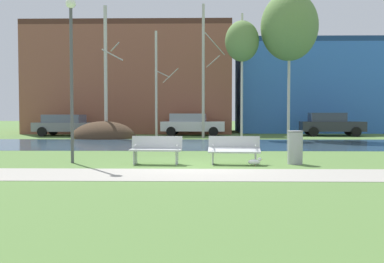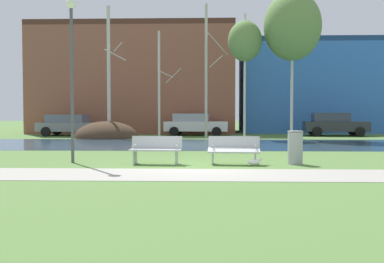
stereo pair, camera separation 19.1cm
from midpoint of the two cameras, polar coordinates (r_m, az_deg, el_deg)
ground_plane at (r=23.30m, az=1.21°, el=-1.52°), size 120.00×120.00×0.00m
paved_path_strip at (r=11.61m, az=0.48°, el=-5.52°), size 60.00×2.30×0.01m
river_band at (r=22.65m, az=1.19°, el=-1.62°), size 80.00×8.00×0.01m
soil_mound at (r=28.59m, az=-10.64°, el=-0.82°), size 4.07×3.35×2.12m
bench_left at (r=13.97m, az=-4.23°, el=-2.24°), size 1.63×0.67×0.87m
bench_right at (r=13.92m, az=5.75°, el=-2.27°), size 1.63×0.66×0.87m
trash_bin at (r=14.28m, az=13.39°, el=-1.93°), size 0.49×0.49×1.04m
seagull at (r=13.57m, az=8.37°, el=-3.84°), size 0.45×0.17×0.26m
streetlamp at (r=14.88m, az=-14.74°, el=9.62°), size 0.32×0.32×5.21m
birch_far_left at (r=28.64m, az=-10.34°, el=7.53°), size 1.23×2.01×8.23m
birch_left at (r=28.23m, az=-3.94°, el=6.04°), size 1.49×2.26×6.69m
birch_center_left at (r=28.51m, az=2.08°, el=7.81°), size 1.46×2.42×8.43m
birch_center at (r=28.12m, az=6.96°, el=11.32°), size 2.08×2.08×7.67m
birch_center_right at (r=28.59m, az=12.87°, el=12.93°), size 3.48×3.48×8.94m
parked_van_nearest_grey at (r=31.79m, az=-14.94°, el=0.86°), size 4.77×2.33×1.46m
parked_sedan_second_white at (r=31.13m, az=0.57°, el=0.96°), size 4.48×2.33×1.53m
parked_hatch_third_dark at (r=32.12m, az=17.82°, el=0.93°), size 4.32×2.31×1.59m
building_brick_low at (r=37.39m, az=-6.82°, el=6.43°), size 15.60×8.67×8.43m
building_blue_store at (r=38.79m, az=19.02°, el=5.39°), size 16.81×6.14×7.38m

